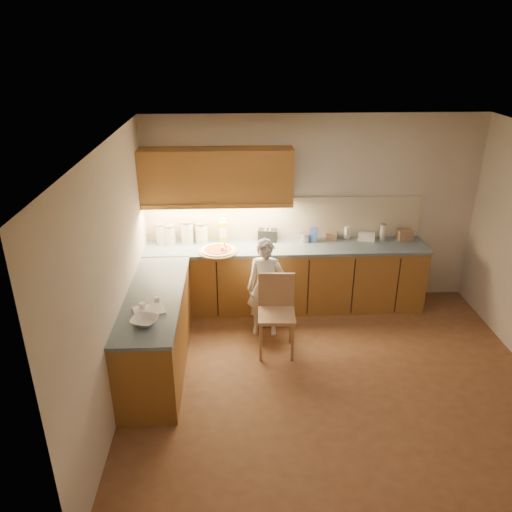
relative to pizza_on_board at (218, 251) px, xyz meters
name	(u,v)px	position (x,y,z in m)	size (l,w,h in m)	color
room	(344,241)	(1.27, -1.52, 0.73)	(4.54, 4.50, 2.62)	brown
l_counter	(246,293)	(0.35, -0.28, -0.48)	(3.77, 2.62, 0.92)	#96632B
backsplash	(284,218)	(0.90, 0.46, 0.27)	(3.75, 0.02, 0.58)	beige
upper_cabinets	(217,176)	(0.00, 0.30, 0.91)	(1.95, 0.36, 0.73)	#96632B
pizza_on_board	(218,251)	(0.00, 0.00, 0.00)	(0.50, 0.50, 0.20)	tan
child	(266,288)	(0.59, -0.48, -0.31)	(0.46, 0.30, 1.27)	silver
wooden_chair	(276,308)	(0.69, -0.84, -0.39)	(0.45, 0.45, 0.95)	#A98159
mixing_bowl	(145,321)	(-0.68, -1.72, 0.01)	(0.26, 0.26, 0.06)	silver
canister_a	(161,233)	(-0.77, 0.33, 0.13)	(0.15, 0.15, 0.29)	silver
canister_b	(170,234)	(-0.65, 0.32, 0.11)	(0.15, 0.15, 0.27)	white
canister_c	(187,232)	(-0.42, 0.32, 0.14)	(0.17, 0.17, 0.32)	silver
canister_d	(201,232)	(-0.23, 0.35, 0.12)	(0.18, 0.18, 0.29)	white
oil_jug	(223,231)	(0.06, 0.34, 0.13)	(0.12, 0.09, 0.34)	gold
toaster	(268,235)	(0.66, 0.36, 0.06)	(0.27, 0.18, 0.17)	black
steel_pot	(305,237)	(1.17, 0.32, 0.04)	(0.16, 0.16, 0.12)	#B4B4B9
blue_box	(313,235)	(1.28, 0.30, 0.08)	(0.10, 0.07, 0.20)	#3656A3
card_box_a	(331,236)	(1.54, 0.37, 0.03)	(0.15, 0.11, 0.11)	#A87B5A
white_bottle	(347,233)	(1.76, 0.39, 0.06)	(0.06, 0.06, 0.17)	white
flat_pack	(366,237)	(2.02, 0.34, 0.02)	(0.22, 0.16, 0.09)	white
tall_jar	(383,232)	(2.23, 0.31, 0.10)	(0.08, 0.08, 0.24)	silver
card_box_b	(405,235)	(2.54, 0.30, 0.05)	(0.19, 0.15, 0.15)	#987051
dough_cloth	(149,311)	(-0.67, -1.49, -0.01)	(0.30, 0.24, 0.02)	silver
spice_jar_a	(142,307)	(-0.74, -1.45, 0.02)	(0.06, 0.06, 0.08)	white
spice_jar_b	(157,300)	(-0.61, -1.32, 0.02)	(0.06, 0.06, 0.07)	white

